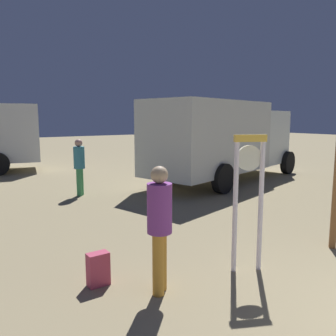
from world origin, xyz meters
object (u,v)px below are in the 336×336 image
at_px(person_near_clock, 160,223).
at_px(person_distant, 79,164).
at_px(standing_clock, 248,189).
at_px(box_truck_near, 223,138).
at_px(backpack, 98,269).

distance_m(person_near_clock, person_distant, 6.10).
height_order(standing_clock, box_truck_near, box_truck_near).
bearing_deg(person_near_clock, box_truck_near, 41.13).
height_order(standing_clock, person_near_clock, standing_clock).
relative_size(person_near_clock, backpack, 3.64).
xyz_separation_m(person_near_clock, backpack, (-0.58, 0.62, -0.70)).
distance_m(standing_clock, backpack, 2.37).
xyz_separation_m(standing_clock, person_distant, (-0.25, 6.16, -0.31)).
height_order(person_distant, box_truck_near, box_truck_near).
bearing_deg(person_distant, box_truck_near, -7.70).
distance_m(person_near_clock, backpack, 1.10).
xyz_separation_m(backpack, person_distant, (1.74, 5.36, 0.69)).
bearing_deg(backpack, person_distant, 72.03).
relative_size(backpack, person_distant, 0.28).
relative_size(standing_clock, box_truck_near, 0.28).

